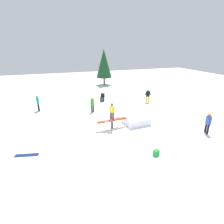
# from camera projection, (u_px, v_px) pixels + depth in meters

# --- Properties ---
(ground_plane) EXTENTS (60.00, 60.00, 0.00)m
(ground_plane) POSITION_uv_depth(u_px,v_px,m) (112.00, 128.00, 12.95)
(ground_plane) COLOR white
(rail_feature) EXTENTS (2.30, 0.47, 0.69)m
(rail_feature) POSITION_uv_depth(u_px,v_px,m) (112.00, 121.00, 12.74)
(rail_feature) COLOR black
(rail_feature) RESTS_ON ground
(snow_kicker_ramp) EXTENTS (1.92, 1.65, 0.54)m
(snow_kicker_ramp) POSITION_uv_depth(u_px,v_px,m) (136.00, 120.00, 13.63)
(snow_kicker_ramp) COLOR white
(snow_kicker_ramp) RESTS_ON ground
(main_rider_on_rail) EXTENTS (1.45, 0.73, 1.27)m
(main_rider_on_rail) POSITION_uv_depth(u_px,v_px,m) (112.00, 112.00, 12.48)
(main_rider_on_rail) COLOR #F05A63
(main_rider_on_rail) RESTS_ON rail_feature
(bystander_black) EXTENTS (0.63, 0.27, 1.41)m
(bystander_black) POSITION_uv_depth(u_px,v_px,m) (148.00, 95.00, 18.59)
(bystander_black) COLOR yellow
(bystander_black) RESTS_ON ground
(bystander_green) EXTENTS (0.48, 0.42, 1.36)m
(bystander_green) POSITION_uv_depth(u_px,v_px,m) (92.00, 104.00, 15.88)
(bystander_green) COLOR black
(bystander_green) RESTS_ON ground
(bystander_blue) EXTENTS (0.28, 0.63, 1.47)m
(bystander_blue) POSITION_uv_depth(u_px,v_px,m) (208.00, 122.00, 11.94)
(bystander_blue) COLOR black
(bystander_blue) RESTS_ON ground
(bystander_teal) EXTENTS (0.27, 0.66, 1.45)m
(bystander_teal) POSITION_uv_depth(u_px,v_px,m) (38.00, 103.00, 16.12)
(bystander_teal) COLOR black
(bystander_teal) RESTS_ON ground
(loose_snowboard_navy) EXTENTS (1.32, 0.55, 0.02)m
(loose_snowboard_navy) POSITION_uv_depth(u_px,v_px,m) (27.00, 155.00, 9.75)
(loose_snowboard_navy) COLOR navy
(loose_snowboard_navy) RESTS_ON ground
(loose_snowboard_white) EXTENTS (0.31, 1.51, 0.02)m
(loose_snowboard_white) POSITION_uv_depth(u_px,v_px,m) (74.00, 145.00, 10.70)
(loose_snowboard_white) COLOR silver
(loose_snowboard_white) RESTS_ON ground
(folding_chair) EXTENTS (0.61, 0.61, 0.88)m
(folding_chair) POSITION_uv_depth(u_px,v_px,m) (102.00, 98.00, 19.10)
(folding_chair) COLOR #3F3F44
(folding_chair) RESTS_ON ground
(backpack_on_snow) EXTENTS (0.32, 0.24, 0.34)m
(backpack_on_snow) POSITION_uv_depth(u_px,v_px,m) (156.00, 153.00, 9.70)
(backpack_on_snow) COLOR green
(backpack_on_snow) RESTS_ON ground
(pine_tree_near) EXTENTS (2.33, 2.33, 5.30)m
(pine_tree_near) POSITION_uv_depth(u_px,v_px,m) (104.00, 64.00, 26.16)
(pine_tree_near) COLOR #4C331E
(pine_tree_near) RESTS_ON ground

